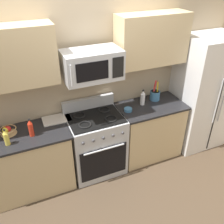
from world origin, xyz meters
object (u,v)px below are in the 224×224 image
at_px(range_oven, 96,143).
at_px(bottle_vinegar, 143,98).
at_px(microwave, 92,65).
at_px(prep_bowl, 128,110).
at_px(utensil_crock, 155,95).
at_px(cutting_board, 57,119).
at_px(fruit_basket, 8,130).
at_px(bottle_oil, 6,138).
at_px(refrigerator, 203,93).
at_px(bottle_hot_sauce, 31,128).

xyz_separation_m(range_oven, bottle_vinegar, (0.78, 0.08, 0.54)).
distance_m(microwave, bottle_vinegar, 1.01).
xyz_separation_m(bottle_vinegar, prep_bowl, (-0.28, -0.09, -0.09)).
distance_m(utensil_crock, cutting_board, 1.51).
bearing_deg(fruit_basket, bottle_oil, -94.52).
bearing_deg(prep_bowl, utensil_crock, 15.34).
bearing_deg(cutting_board, microwave, -16.80).
distance_m(utensil_crock, bottle_vinegar, 0.26).
height_order(refrigerator, prep_bowl, refrigerator).
height_order(refrigerator, bottle_oil, refrigerator).
bearing_deg(fruit_basket, refrigerator, -2.29).
distance_m(range_oven, bottle_vinegar, 0.95).
relative_size(fruit_basket, prep_bowl, 1.75).
xyz_separation_m(range_oven, bottle_hot_sauce, (-0.84, -0.06, 0.55)).
height_order(bottle_vinegar, bottle_hot_sauce, bottle_hot_sauce).
bearing_deg(refrigerator, cutting_board, 175.32).
bearing_deg(refrigerator, range_oven, 179.46).
bearing_deg(range_oven, bottle_hot_sauce, -175.89).
relative_size(bottle_hot_sauce, prep_bowl, 2.07).
bearing_deg(range_oven, cutting_board, 160.44).
distance_m(range_oven, refrigerator, 1.89).
relative_size(refrigerator, microwave, 2.60).
xyz_separation_m(fruit_basket, cutting_board, (0.62, 0.07, -0.04)).
height_order(range_oven, bottle_vinegar, bottle_vinegar).
height_order(range_oven, bottle_oil, bottle_oil).
bearing_deg(bottle_oil, refrigerator, 2.05).
xyz_separation_m(range_oven, fruit_basket, (-1.11, 0.10, 0.48)).
relative_size(range_oven, bottle_vinegar, 4.62).
xyz_separation_m(microwave, fruit_basket, (-1.11, 0.07, -0.71)).
bearing_deg(utensil_crock, microwave, -173.84).
height_order(refrigerator, bottle_hot_sauce, refrigerator).
height_order(refrigerator, cutting_board, refrigerator).
height_order(utensil_crock, bottle_oil, utensil_crock).
xyz_separation_m(fruit_basket, bottle_oil, (-0.02, -0.22, 0.05)).
relative_size(utensil_crock, bottle_oil, 1.44).
height_order(range_oven, microwave, microwave).
height_order(range_oven, refrigerator, refrigerator).
relative_size(range_oven, prep_bowl, 9.32).
bearing_deg(bottle_oil, range_oven, 6.24).
distance_m(range_oven, prep_bowl, 0.68).
xyz_separation_m(refrigerator, cutting_board, (-2.32, 0.19, -0.00)).
distance_m(cutting_board, bottle_vinegar, 1.27).
xyz_separation_m(microwave, bottle_hot_sauce, (-0.84, -0.09, -0.64)).
bearing_deg(microwave, range_oven, -89.92).
bearing_deg(utensil_crock, fruit_basket, -179.04).
xyz_separation_m(range_oven, cutting_board, (-0.48, 0.17, 0.44)).
distance_m(refrigerator, bottle_vinegar, 1.06).
relative_size(fruit_basket, bottle_hot_sauce, 0.84).
distance_m(microwave, utensil_crock, 1.23).
bearing_deg(refrigerator, fruit_basket, 177.71).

